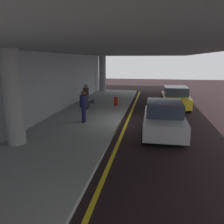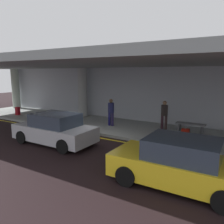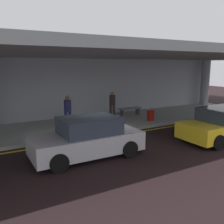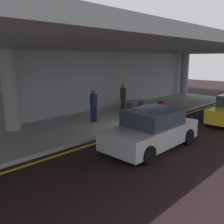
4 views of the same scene
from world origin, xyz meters
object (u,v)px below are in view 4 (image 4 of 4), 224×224
Objects in this scene: car_silver at (152,130)px; suitcase_upright_primary at (161,106)px; traveler_with_luggage at (123,96)px; bench_metal at (135,102)px; support_column_left_mid at (10,90)px; person_waiting_for_ride at (94,104)px; support_column_center at (184,74)px.

suitcase_upright_primary is (5.48, 3.15, -0.25)m from car_silver.
bench_metal is at bearing -21.14° from traveler_with_luggage.
support_column_left_mid is 6.81m from traveler_with_luggage.
traveler_with_luggage reaches higher than car_silver.
traveler_with_luggage is at bearing 170.53° from person_waiting_for_ride.
suitcase_upright_primary is (-7.68, -2.65, -1.51)m from support_column_center.
car_silver is 4.19m from person_waiting_for_ride.
traveler_with_luggage is 3.25m from person_waiting_for_ride.
car_silver is at bearing -63.90° from support_column_left_mid.
support_column_center is 2.17× the size of traveler_with_luggage.
support_column_left_mid is 16.00m from support_column_center.
support_column_left_mid reaches higher than person_waiting_for_ride.
suitcase_upright_primary is at bearing -17.67° from support_column_left_mid.
support_column_left_mid is 4.01m from person_waiting_for_ride.
person_waiting_for_ride is at bearing -167.90° from bench_metal.
support_column_left_mid reaches higher than car_silver.
support_column_center is 8.01m from bench_metal.
support_column_left_mid is 2.28× the size of bench_metal.
support_column_center is at bearing 5.07° from bench_metal.
person_waiting_for_ride is at bearing -25.48° from support_column_left_mid.
suitcase_upright_primary is (4.78, -0.97, -0.65)m from person_waiting_for_ride.
bench_metal is at bearing -174.93° from support_column_center.
support_column_center is 2.28× the size of bench_metal.
bench_metal is (4.62, 0.99, -0.61)m from person_waiting_for_ride.
support_column_left_mid is at bearing 180.00° from support_column_center.
suitcase_upright_primary is at bearing -76.23° from traveler_with_luggage.
car_silver reaches higher than bench_metal.
support_column_center is at bearing 20.27° from car_silver.
support_column_center is at bearing 0.00° from support_column_left_mid.
support_column_center is 8.26m from suitcase_upright_primary.
person_waiting_for_ride is (-3.16, -0.78, 0.00)m from traveler_with_luggage.
person_waiting_for_ride is at bearing 164.75° from traveler_with_luggage.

